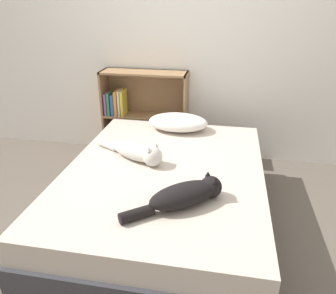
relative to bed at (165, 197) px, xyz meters
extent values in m
plane|color=brown|center=(0.00, 0.00, -0.23)|extent=(8.00, 8.00, 0.00)
cube|color=white|center=(0.00, 1.28, 1.02)|extent=(8.00, 0.06, 2.50)
cube|color=#333338|center=(0.00, 0.00, -0.08)|extent=(1.41, 1.84, 0.31)
cube|color=#C1B2A3|center=(0.00, 0.00, 0.16)|extent=(1.36, 1.79, 0.17)
ellipsoid|color=white|center=(-0.02, 0.73, 0.31)|extent=(0.53, 0.33, 0.14)
ellipsoid|color=beige|center=(-0.25, 0.11, 0.30)|extent=(0.44, 0.33, 0.13)
sphere|color=beige|center=(-0.09, 0.02, 0.31)|extent=(0.14, 0.14, 0.14)
cone|color=beige|center=(-0.07, 0.06, 0.39)|extent=(0.04, 0.04, 0.03)
cone|color=beige|center=(-0.11, -0.01, 0.39)|extent=(0.04, 0.04, 0.03)
cylinder|color=beige|center=(-0.50, 0.24, 0.27)|extent=(0.19, 0.14, 0.06)
ellipsoid|color=black|center=(0.19, -0.41, 0.31)|extent=(0.45, 0.41, 0.13)
sphere|color=black|center=(0.34, -0.30, 0.31)|extent=(0.13, 0.13, 0.13)
cone|color=black|center=(0.32, -0.27, 0.38)|extent=(0.04, 0.04, 0.03)
cone|color=black|center=(0.36, -0.33, 0.38)|extent=(0.04, 0.04, 0.03)
cylinder|color=black|center=(-0.04, -0.59, 0.27)|extent=(0.19, 0.17, 0.06)
cube|color=#8E6B47|center=(-0.84, 1.11, 0.22)|extent=(0.02, 0.26, 0.90)
cube|color=#8E6B47|center=(0.00, 1.11, 0.22)|extent=(0.02, 0.26, 0.90)
cube|color=#8E6B47|center=(-0.42, 1.11, -0.22)|extent=(0.86, 0.26, 0.02)
cube|color=#8E6B47|center=(-0.42, 1.11, 0.66)|extent=(0.86, 0.26, 0.02)
cube|color=#8E6B47|center=(-0.42, 1.11, 0.22)|extent=(0.82, 0.26, 0.02)
cube|color=#8E6B47|center=(-0.42, 1.23, 0.22)|extent=(0.86, 0.02, 0.90)
cube|color=#8C4C99|center=(-0.80, 1.07, 0.34)|extent=(0.02, 0.16, 0.22)
cube|color=#337F47|center=(-0.77, 1.07, 0.34)|extent=(0.03, 0.16, 0.23)
cube|color=#2D519E|center=(-0.73, 1.07, 0.34)|extent=(0.03, 0.16, 0.22)
cube|color=orange|center=(-0.70, 1.07, 0.35)|extent=(0.03, 0.16, 0.25)
cube|color=beige|center=(-0.66, 1.07, 0.36)|extent=(0.02, 0.16, 0.26)
cube|color=gold|center=(-0.63, 1.07, 0.36)|extent=(0.03, 0.16, 0.26)
camera|label=1|loc=(0.39, -1.98, 1.35)|focal=35.00mm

